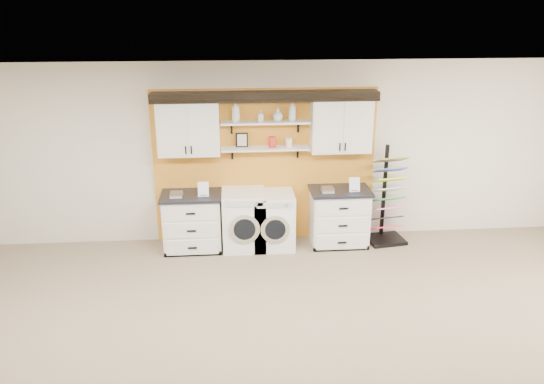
{
  "coord_description": "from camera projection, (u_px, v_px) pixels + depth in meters",
  "views": [
    {
      "loc": [
        -0.52,
        -3.87,
        3.61
      ],
      "look_at": [
        -0.02,
        2.3,
        1.38
      ],
      "focal_mm": 35.0,
      "sensor_mm": 36.0,
      "label": 1
    }
  ],
  "objects": [
    {
      "name": "soap_bottle_c",
      "position": [
        278.0,
        114.0,
        7.78
      ],
      "size": [
        0.2,
        0.2,
        0.19
      ],
      "primitive_type": "imported",
      "rotation": [
        0.0,
        0.0,
        3.57
      ],
      "color": "silver",
      "rests_on": "shelf_upper"
    },
    {
      "name": "sample_rack",
      "position": [
        387.0,
        211.0,
        8.31
      ],
      "size": [
        0.63,
        0.55,
        1.54
      ],
      "rotation": [
        0.0,
        0.0,
        0.15
      ],
      "color": "black",
      "rests_on": "floor"
    },
    {
      "name": "base_cabinet_left",
      "position": [
        193.0,
        221.0,
        8.07
      ],
      "size": [
        0.91,
        0.66,
        0.89
      ],
      "color": "white",
      "rests_on": "floor"
    },
    {
      "name": "base_cabinet_right",
      "position": [
        339.0,
        217.0,
        8.24
      ],
      "size": [
        0.92,
        0.66,
        0.9
      ],
      "color": "white",
      "rests_on": "floor"
    },
    {
      "name": "soap_bottle_a",
      "position": [
        236.0,
        111.0,
        7.71
      ],
      "size": [
        0.16,
        0.16,
        0.31
      ],
      "primitive_type": "imported",
      "rotation": [
        0.0,
        0.0,
        -1.1
      ],
      "color": "silver",
      "rests_on": "shelf_upper"
    },
    {
      "name": "soap_bottle_d",
      "position": [
        292.0,
        111.0,
        7.78
      ],
      "size": [
        0.15,
        0.15,
        0.3
      ],
      "primitive_type": "imported",
      "rotation": [
        0.0,
        0.0,
        1.95
      ],
      "color": "silver",
      "rests_on": "shelf_upper"
    },
    {
      "name": "upper_cabinet_left",
      "position": [
        188.0,
        127.0,
        7.73
      ],
      "size": [
        0.9,
        0.35,
        0.84
      ],
      "color": "white",
      "rests_on": "wall_back"
    },
    {
      "name": "upper_cabinet_right",
      "position": [
        341.0,
        124.0,
        7.9
      ],
      "size": [
        0.9,
        0.35,
        0.84
      ],
      "color": "white",
      "rests_on": "wall_back"
    },
    {
      "name": "shelf_upper",
      "position": [
        265.0,
        122.0,
        7.8
      ],
      "size": [
        1.32,
        0.28,
        0.03
      ],
      "primitive_type": "cube",
      "color": "white",
      "rests_on": "wall_back"
    },
    {
      "name": "soap_bottle_b",
      "position": [
        261.0,
        116.0,
        7.76
      ],
      "size": [
        0.08,
        0.08,
        0.17
      ],
      "primitive_type": "imported",
      "rotation": [
        0.0,
        0.0,
        1.62
      ],
      "color": "silver",
      "rests_on": "shelf_upper"
    },
    {
      "name": "canister_red",
      "position": [
        272.0,
        142.0,
        7.91
      ],
      "size": [
        0.11,
        0.11,
        0.16
      ],
      "primitive_type": "cylinder",
      "color": "red",
      "rests_on": "shelf_lower"
    },
    {
      "name": "accent_panel",
      "position": [
        265.0,
        166.0,
        8.2
      ],
      "size": [
        3.4,
        0.07,
        2.4
      ],
      "primitive_type": "cube",
      "color": "orange",
      "rests_on": "wall_back"
    },
    {
      "name": "washer",
      "position": [
        244.0,
        219.0,
        8.13
      ],
      "size": [
        0.65,
        0.71,
        0.91
      ],
      "color": "white",
      "rests_on": "floor"
    },
    {
      "name": "crown_molding",
      "position": [
        265.0,
        95.0,
        7.68
      ],
      "size": [
        3.3,
        0.41,
        0.13
      ],
      "color": "black",
      "rests_on": "wall_back"
    },
    {
      "name": "picture_frame",
      "position": [
        242.0,
        140.0,
        7.91
      ],
      "size": [
        0.18,
        0.02,
        0.22
      ],
      "color": "black",
      "rests_on": "shelf_lower"
    },
    {
      "name": "shelf_lower",
      "position": [
        266.0,
        148.0,
        7.94
      ],
      "size": [
        1.32,
        0.28,
        0.03
      ],
      "primitive_type": "cube",
      "color": "white",
      "rests_on": "wall_back"
    },
    {
      "name": "wall_back",
      "position": [
        265.0,
        153.0,
        8.17
      ],
      "size": [
        10.0,
        0.0,
        10.0
      ],
      "primitive_type": "plane",
      "rotation": [
        1.57,
        0.0,
        0.0
      ],
      "color": "beige",
      "rests_on": "floor"
    },
    {
      "name": "ceiling",
      "position": [
        300.0,
        117.0,
        3.94
      ],
      "size": [
        10.0,
        10.0,
        0.0
      ],
      "primitive_type": "plane",
      "rotation": [
        3.14,
        0.0,
        0.0
      ],
      "color": "white",
      "rests_on": "wall_back"
    },
    {
      "name": "canister_cream",
      "position": [
        289.0,
        142.0,
        7.94
      ],
      "size": [
        0.1,
        0.1,
        0.14
      ],
      "primitive_type": "cylinder",
      "color": "silver",
      "rests_on": "shelf_lower"
    },
    {
      "name": "dryer",
      "position": [
        273.0,
        220.0,
        8.17
      ],
      "size": [
        0.62,
        0.71,
        0.87
      ],
      "color": "white",
      "rests_on": "floor"
    }
  ]
}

